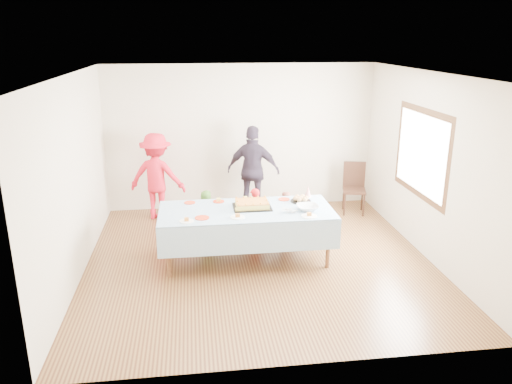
# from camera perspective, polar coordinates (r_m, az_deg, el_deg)

# --- Properties ---
(ground) EXTENTS (5.00, 5.00, 0.00)m
(ground) POSITION_cam_1_polar(r_m,az_deg,el_deg) (7.47, 0.32, -7.74)
(ground) COLOR #472514
(ground) RESTS_ON ground
(room_walls) EXTENTS (5.04, 5.04, 2.72)m
(room_walls) POSITION_cam_1_polar(r_m,az_deg,el_deg) (6.91, 0.78, 5.69)
(room_walls) COLOR beige
(room_walls) RESTS_ON ground
(party_table) EXTENTS (2.50, 1.10, 0.78)m
(party_table) POSITION_cam_1_polar(r_m,az_deg,el_deg) (7.22, -1.12, -2.43)
(party_table) COLOR #57301D
(party_table) RESTS_ON ground
(birthday_cake) EXTENTS (0.55, 0.42, 0.10)m
(birthday_cake) POSITION_cam_1_polar(r_m,az_deg,el_deg) (7.27, -0.46, -1.44)
(birthday_cake) COLOR black
(birthday_cake) RESTS_ON party_table
(rolls_tray) EXTENTS (0.31, 0.31, 0.09)m
(rolls_tray) POSITION_cam_1_polar(r_m,az_deg,el_deg) (7.55, 5.14, -0.83)
(rolls_tray) COLOR black
(rolls_tray) RESTS_ON party_table
(punch_bowl) EXTENTS (0.31, 0.31, 0.08)m
(punch_bowl) POSITION_cam_1_polar(r_m,az_deg,el_deg) (7.20, 5.91, -1.79)
(punch_bowl) COLOR silver
(punch_bowl) RESTS_ON party_table
(party_hat) EXTENTS (0.10, 0.10, 0.18)m
(party_hat) POSITION_cam_1_polar(r_m,az_deg,el_deg) (7.77, 5.96, 0.05)
(party_hat) COLOR white
(party_hat) RESTS_ON party_table
(fork_pile) EXTENTS (0.24, 0.18, 0.07)m
(fork_pile) POSITION_cam_1_polar(r_m,az_deg,el_deg) (7.08, 3.94, -2.12)
(fork_pile) COLOR white
(fork_pile) RESTS_ON party_table
(plate_red_far_a) EXTENTS (0.17, 0.17, 0.01)m
(plate_red_far_a) POSITION_cam_1_polar(r_m,az_deg,el_deg) (7.54, -7.59, -1.21)
(plate_red_far_a) COLOR red
(plate_red_far_a) RESTS_ON party_table
(plate_red_far_b) EXTENTS (0.17, 0.17, 0.01)m
(plate_red_far_b) POSITION_cam_1_polar(r_m,az_deg,el_deg) (7.55, -4.30, -1.08)
(plate_red_far_b) COLOR red
(plate_red_far_b) RESTS_ON party_table
(plate_red_far_c) EXTENTS (0.17, 0.17, 0.01)m
(plate_red_far_c) POSITION_cam_1_polar(r_m,az_deg,el_deg) (7.61, -1.23, -0.89)
(plate_red_far_c) COLOR red
(plate_red_far_c) RESTS_ON party_table
(plate_red_far_d) EXTENTS (0.17, 0.17, 0.01)m
(plate_red_far_d) POSITION_cam_1_polar(r_m,az_deg,el_deg) (7.64, 3.21, -0.83)
(plate_red_far_d) COLOR red
(plate_red_far_d) RESTS_ON party_table
(plate_red_near) EXTENTS (0.20, 0.20, 0.01)m
(plate_red_near) POSITION_cam_1_polar(r_m,az_deg,el_deg) (6.91, -6.19, -2.94)
(plate_red_near) COLOR red
(plate_red_near) RESTS_ON party_table
(plate_white_left) EXTENTS (0.19, 0.19, 0.01)m
(plate_white_left) POSITION_cam_1_polar(r_m,az_deg,el_deg) (6.81, -7.93, -3.32)
(plate_white_left) COLOR white
(plate_white_left) RESTS_ON party_table
(plate_white_mid) EXTENTS (0.20, 0.20, 0.01)m
(plate_white_mid) POSITION_cam_1_polar(r_m,az_deg,el_deg) (6.89, -2.11, -2.89)
(plate_white_mid) COLOR white
(plate_white_mid) RESTS_ON party_table
(plate_white_right) EXTENTS (0.22, 0.22, 0.01)m
(plate_white_right) POSITION_cam_1_polar(r_m,az_deg,el_deg) (6.97, 6.09, -2.74)
(plate_white_right) COLOR white
(plate_white_right) RESTS_ON party_table
(dining_chair) EXTENTS (0.49, 0.49, 0.94)m
(dining_chair) POSITION_cam_1_polar(r_m,az_deg,el_deg) (9.46, 11.14, 0.82)
(dining_chair) COLOR black
(dining_chair) RESTS_ON ground
(toddler_left) EXTENTS (0.33, 0.24, 0.83)m
(toddler_left) POSITION_cam_1_polar(r_m,az_deg,el_deg) (8.14, -0.19, -2.38)
(toddler_left) COLOR red
(toddler_left) RESTS_ON ground
(toddler_mid) EXTENTS (0.39, 0.27, 0.76)m
(toddler_mid) POSITION_cam_1_polar(r_m,az_deg,el_deg) (8.28, -5.67, -2.38)
(toddler_mid) COLOR #3C6923
(toddler_mid) RESTS_ON ground
(toddler_right) EXTENTS (0.43, 0.37, 0.75)m
(toddler_right) POSITION_cam_1_polar(r_m,az_deg,el_deg) (8.23, 3.30, -2.48)
(toddler_right) COLOR #C06F59
(toddler_right) RESTS_ON ground
(adult_left) EXTENTS (1.12, 0.81, 1.55)m
(adult_left) POSITION_cam_1_polar(r_m,az_deg,el_deg) (9.06, -11.26, 1.76)
(adult_left) COLOR red
(adult_left) RESTS_ON ground
(adult_right) EXTENTS (1.04, 0.69, 1.65)m
(adult_right) POSITION_cam_1_polar(r_m,az_deg,el_deg) (9.09, -0.30, 2.45)
(adult_right) COLOR #312837
(adult_right) RESTS_ON ground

